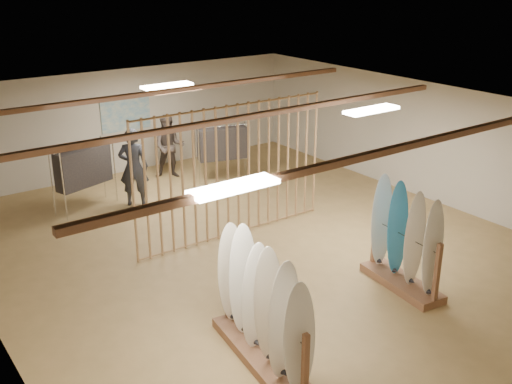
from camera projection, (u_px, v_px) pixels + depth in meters
floor at (256, 248)px, 12.04m from camera, size 12.00×12.00×0.00m
ceiling at (256, 111)px, 11.05m from camera, size 12.00×12.00×0.00m
wall_back at (126, 121)px, 16.10m from camera, size 12.00×0.00×12.00m
wall_right at (426, 141)px, 14.28m from camera, size 0.00×12.00×12.00m
ceiling_slats at (256, 115)px, 11.08m from camera, size 9.50×6.12×0.10m
light_panels at (256, 114)px, 11.07m from camera, size 1.20×0.35×0.06m
bamboo_partition at (233, 172)px, 12.16m from camera, size 4.45×0.05×2.78m
poster at (126, 114)px, 16.02m from camera, size 1.40×0.03×0.90m
rack_left at (262, 323)px, 8.35m from camera, size 0.83×2.38×1.88m
rack_right at (404, 253)px, 10.36m from camera, size 0.73×1.72×1.94m
clothing_rack_a at (83, 167)px, 13.64m from camera, size 1.40×0.77×1.56m
clothing_rack_b at (222, 144)px, 15.64m from camera, size 1.34×0.68×1.48m
shopper_a at (133, 162)px, 13.86m from camera, size 0.93×0.86×2.12m
shopper_b at (169, 142)px, 15.75m from camera, size 1.16×1.09×1.92m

